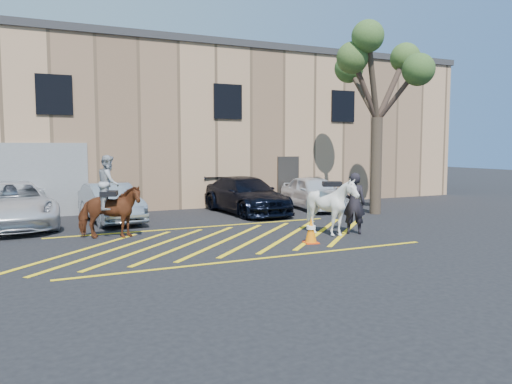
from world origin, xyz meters
name	(u,v)px	position (x,y,z in m)	size (l,w,h in m)	color
ground	(222,239)	(0.00, 0.00, 0.00)	(90.00, 90.00, 0.00)	black
car_white_pickup	(11,205)	(-5.56, 4.85, 0.76)	(2.51, 5.44, 1.51)	white
car_silver_sedan	(111,203)	(-2.40, 4.69, 0.68)	(1.44, 4.13, 1.36)	#969CA4
car_blue_suv	(246,195)	(2.89, 4.79, 0.72)	(2.02, 4.97, 1.44)	black
car_white_suv	(314,193)	(6.00, 4.68, 0.71)	(1.68, 4.18, 1.42)	white
handler	(354,203)	(3.96, -0.93, 0.94)	(0.68, 0.45, 1.88)	black
warehouse	(135,127)	(-0.01, 11.99, 3.65)	(32.42, 10.20, 7.30)	tan
hatching_zone	(226,240)	(0.00, -0.30, 0.01)	(12.60, 5.12, 0.01)	yellow
mounted_bay	(109,205)	(-2.93, 1.43, 0.98)	(2.00, 1.32, 2.42)	brown
saddled_white	(332,206)	(3.19, -0.88, 0.88)	(1.98, 2.05, 1.74)	white
traffic_cone	(311,230)	(2.00, -1.66, 0.37)	(0.44, 0.44, 0.73)	#FF400A
tree	(378,68)	(7.46, 2.45, 5.69)	(3.99, 4.37, 7.31)	#4A3E2D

